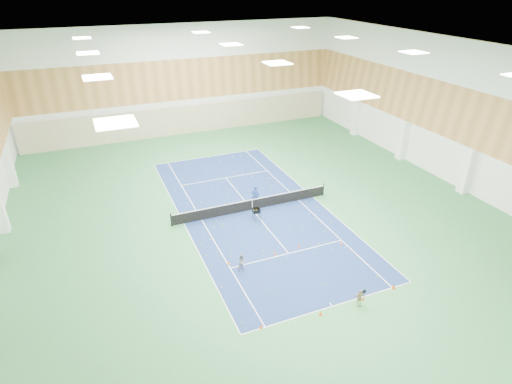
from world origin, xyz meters
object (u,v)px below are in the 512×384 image
tennis_net (252,204)px  coach (255,196)px  child_court (242,262)px  ball_cart (256,214)px  child_apron (359,298)px

tennis_net → coach: (0.49, 0.60, 0.34)m
tennis_net → child_court: bearing=-116.8°
tennis_net → ball_cart: tennis_net is taller
tennis_net → child_apron: tennis_net is taller
ball_cart → tennis_net: bearing=84.7°
child_court → child_apron: child_court is taller
coach → child_court: 8.40m
tennis_net → coach: size_ratio=7.22×
coach → child_court: size_ratio=1.56×
coach → child_court: (-3.93, -7.41, -0.32)m
tennis_net → child_apron: bearing=-83.6°
tennis_net → child_court: (-3.44, -6.81, 0.02)m
child_court → child_apron: bearing=-67.0°
child_court → child_apron: size_ratio=1.06×
tennis_net → child_court: child_court is taller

